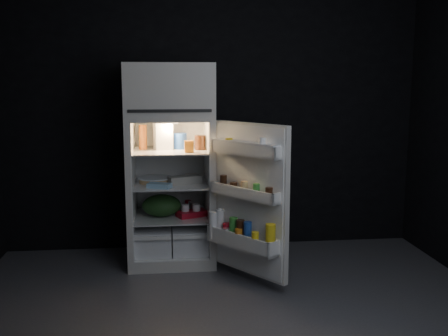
{
  "coord_description": "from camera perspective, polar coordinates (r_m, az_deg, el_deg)",
  "views": [
    {
      "loc": [
        -0.45,
        -3.36,
        1.64
      ],
      "look_at": [
        0.04,
        1.0,
        0.9
      ],
      "focal_mm": 42.0,
      "sensor_mm": 36.0,
      "label": 1
    }
  ],
  "objects": [
    {
      "name": "flat_package",
      "position": [
        4.52,
        -7.05,
        -1.91
      ],
      "size": [
        0.22,
        0.17,
        0.04
      ],
      "primitive_type": "cube",
      "rotation": [
        0.0,
        0.0,
        -0.37
      ],
      "color": "#86B3CF",
      "rests_on": "refrigerator"
    },
    {
      "name": "egg_carton",
      "position": [
        4.67,
        -4.29,
        -1.31
      ],
      "size": [
        0.31,
        0.19,
        0.07
      ],
      "primitive_type": "cube",
      "rotation": [
        0.0,
        0.0,
        0.31
      ],
      "color": "gray",
      "rests_on": "refrigerator"
    },
    {
      "name": "fridge_door",
      "position": [
        4.17,
        2.57,
        -3.76
      ],
      "size": [
        0.59,
        0.69,
        1.22
      ],
      "color": "silver",
      "rests_on": "ground"
    },
    {
      "name": "mayo_jar",
      "position": [
        4.73,
        -4.8,
        2.94
      ],
      "size": [
        0.12,
        0.12,
        0.14
      ],
      "primitive_type": "cylinder",
      "rotation": [
        0.0,
        0.0,
        -0.02
      ],
      "color": "#1B3F94",
      "rests_on": "refrigerator"
    },
    {
      "name": "yogurt_tray",
      "position": [
        4.74,
        -3.5,
        -4.97
      ],
      "size": [
        0.3,
        0.24,
        0.05
      ],
      "primitive_type": "cube",
      "rotation": [
        0.0,
        0.0,
        0.4
      ],
      "color": "#AB0E1E",
      "rests_on": "refrigerator"
    },
    {
      "name": "small_can_silver",
      "position": [
        4.92,
        -3.49,
        -4.17
      ],
      "size": [
        0.09,
        0.09,
        0.09
      ],
      "primitive_type": "cylinder",
      "rotation": [
        0.0,
        0.0,
        0.25
      ],
      "color": "silver",
      "rests_on": "refrigerator"
    },
    {
      "name": "small_can_red",
      "position": [
        4.98,
        -3.92,
        -4.03
      ],
      "size": [
        0.08,
        0.08,
        0.09
      ],
      "primitive_type": "cylinder",
      "rotation": [
        0.0,
        0.0,
        0.39
      ],
      "color": "#AB0E1E",
      "rests_on": "refrigerator"
    },
    {
      "name": "milk_jug",
      "position": [
        4.7,
        -6.66,
        3.48
      ],
      "size": [
        0.18,
        0.18,
        0.24
      ],
      "primitive_type": "cube",
      "rotation": [
        0.0,
        0.0,
        0.2
      ],
      "color": "white",
      "rests_on": "refrigerator"
    },
    {
      "name": "wall_back",
      "position": [
        5.09,
        -1.27,
        6.31
      ],
      "size": [
        4.0,
        0.0,
        2.7
      ],
      "primitive_type": "cube",
      "color": "black",
      "rests_on": "ground"
    },
    {
      "name": "pie",
      "position": [
        4.75,
        -7.52,
        -1.34
      ],
      "size": [
        0.33,
        0.33,
        0.04
      ],
      "primitive_type": "cylinder",
      "rotation": [
        0.0,
        0.0,
        0.2
      ],
      "color": "tan",
      "rests_on": "refrigerator"
    },
    {
      "name": "jam_jar",
      "position": [
        4.65,
        -2.61,
        2.79
      ],
      "size": [
        0.12,
        0.12,
        0.13
      ],
      "primitive_type": "cylinder",
      "rotation": [
        0.0,
        0.0,
        0.18
      ],
      "color": "black",
      "rests_on": "refrigerator"
    },
    {
      "name": "amber_bottle",
      "position": [
        4.73,
        -8.82,
        3.34
      ],
      "size": [
        0.07,
        0.07,
        0.22
      ],
      "primitive_type": "cylinder",
      "rotation": [
        0.0,
        0.0,
        -0.06
      ],
      "color": "#C95F20",
      "rests_on": "refrigerator"
    },
    {
      "name": "produce_bag",
      "position": [
        4.75,
        -6.81,
        -4.07
      ],
      "size": [
        0.42,
        0.38,
        0.2
      ],
      "primitive_type": "ellipsoid",
      "rotation": [
        0.0,
        0.0,
        0.26
      ],
      "color": "#193815",
      "rests_on": "refrigerator"
    },
    {
      "name": "small_carton",
      "position": [
        4.5,
        -3.83,
        2.35
      ],
      "size": [
        0.08,
        0.06,
        0.1
      ],
      "primitive_type": "cube",
      "rotation": [
        0.0,
        0.0,
        0.04
      ],
      "color": "#C76C17",
      "rests_on": "refrigerator"
    },
    {
      "name": "floor",
      "position": [
        3.76,
        1.19,
        -16.25
      ],
      "size": [
        4.0,
        3.4,
        0.0
      ],
      "primitive_type": "cube",
      "color": "#535358",
      "rests_on": "ground"
    },
    {
      "name": "wall_front",
      "position": [
        1.74,
        8.65,
        -0.09
      ],
      "size": [
        4.0,
        0.0,
        2.7
      ],
      "primitive_type": "cube",
      "color": "black",
      "rests_on": "ground"
    },
    {
      "name": "refrigerator",
      "position": [
        4.73,
        -5.86,
        1.2
      ],
      "size": [
        0.76,
        0.71,
        1.78
      ],
      "color": "silver",
      "rests_on": "ground"
    },
    {
      "name": "wrapped_pkg",
      "position": [
        4.87,
        -3.59,
        -0.97
      ],
      "size": [
        0.11,
        0.09,
        0.05
      ],
      "primitive_type": "cube",
      "rotation": [
        0.0,
        0.0,
        0.0
      ],
      "color": "beige",
      "rests_on": "refrigerator"
    }
  ]
}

